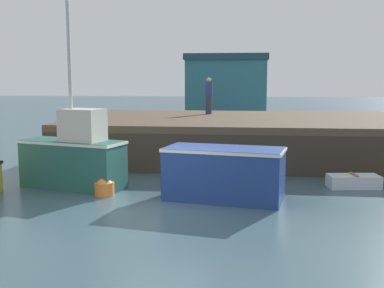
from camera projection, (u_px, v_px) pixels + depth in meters
The scene contains 8 objects.
ground at pixel (157, 211), 11.60m from camera, with size 120.00×160.00×0.10m.
pier at pixel (255, 125), 19.03m from camera, with size 14.91×8.51×1.63m.
fishing_boat_near_right at pixel (74, 157), 13.74m from camera, with size 3.33×1.97×5.41m.
fishing_boat_mid at pixel (224, 172), 12.43m from camera, with size 3.36×1.99×1.40m.
rowboat at pixel (353, 181), 13.87m from camera, with size 1.57×0.88×0.42m.
dockworker at pixel (209, 96), 21.43m from camera, with size 0.34×0.34×1.67m.
warehouse at pixel (227, 86), 39.71m from camera, with size 6.72×6.43×5.28m.
mooring_buoy_foreground at pixel (104, 185), 12.93m from camera, with size 0.55×0.55×0.64m.
Camera 1 is at (2.15, -11.09, 3.18)m, focal length 43.63 mm.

